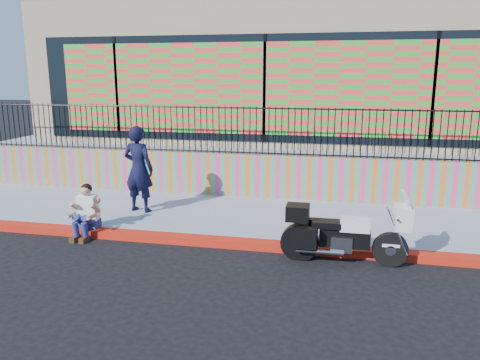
# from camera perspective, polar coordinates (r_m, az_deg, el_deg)

# --- Properties ---
(ground) EXTENTS (90.00, 90.00, 0.00)m
(ground) POSITION_cam_1_polar(r_m,az_deg,el_deg) (9.08, -1.30, -8.09)
(ground) COLOR black
(ground) RESTS_ON ground
(red_curb) EXTENTS (16.00, 0.30, 0.15)m
(red_curb) POSITION_cam_1_polar(r_m,az_deg,el_deg) (9.06, -1.30, -7.64)
(red_curb) COLOR #B21A0C
(red_curb) RESTS_ON ground
(sidewalk) EXTENTS (16.00, 3.00, 0.15)m
(sidewalk) POSITION_cam_1_polar(r_m,az_deg,el_deg) (10.58, 0.74, -4.59)
(sidewalk) COLOR #969DB4
(sidewalk) RESTS_ON ground
(mural_wall) EXTENTS (16.00, 0.20, 1.10)m
(mural_wall) POSITION_cam_1_polar(r_m,az_deg,el_deg) (11.95, 2.23, 0.53)
(mural_wall) COLOR #EA3D71
(mural_wall) RESTS_ON sidewalk
(metal_fence) EXTENTS (15.80, 0.04, 1.20)m
(metal_fence) POSITION_cam_1_polar(r_m,az_deg,el_deg) (11.76, 2.28, 6.01)
(metal_fence) COLOR black
(metal_fence) RESTS_ON mural_wall
(elevated_platform) EXTENTS (16.00, 10.00, 1.25)m
(elevated_platform) POSITION_cam_1_polar(r_m,az_deg,el_deg) (16.93, 5.15, 3.88)
(elevated_platform) COLOR #969DB4
(elevated_platform) RESTS_ON ground
(storefront_building) EXTENTS (14.00, 8.06, 4.00)m
(storefront_building) POSITION_cam_1_polar(r_m,az_deg,el_deg) (16.51, 5.25, 12.80)
(storefront_building) COLOR tan
(storefront_building) RESTS_ON elevated_platform
(police_motorcycle) EXTENTS (2.15, 0.71, 1.34)m
(police_motorcycle) POSITION_cam_1_polar(r_m,az_deg,el_deg) (8.35, 12.36, -6.21)
(police_motorcycle) COLOR black
(police_motorcycle) RESTS_ON ground
(police_officer) EXTENTS (0.79, 0.58, 1.97)m
(police_officer) POSITION_cam_1_polar(r_m,az_deg,el_deg) (10.83, -12.25, 1.32)
(police_officer) COLOR black
(police_officer) RESTS_ON sidewalk
(seated_man) EXTENTS (0.54, 0.71, 1.06)m
(seated_man) POSITION_cam_1_polar(r_m,az_deg,el_deg) (9.92, -18.40, -4.20)
(seated_man) COLOR navy
(seated_man) RESTS_ON ground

